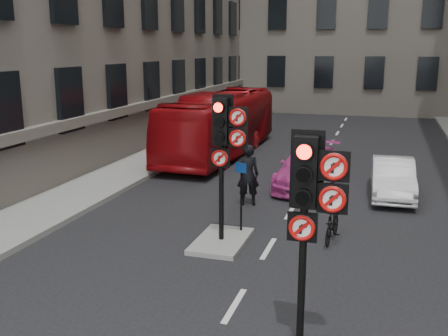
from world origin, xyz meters
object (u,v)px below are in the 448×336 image
Objects in this scene: info_sign at (241,187)px; signal_near at (310,196)px; motorcycle at (332,224)px; signal_far at (225,137)px; car_silver at (311,170)px; car_pink at (309,168)px; bus_red at (220,124)px; motorcyclist at (248,175)px; car_white at (393,178)px.

signal_near is at bearing -45.94° from info_sign.
motorcycle is 0.82× the size of info_sign.
signal_far reaches higher than info_sign.
car_silver is at bearing 95.08° from info_sign.
info_sign is (-2.39, 4.74, -1.30)m from signal_near.
signal_far is 0.79× the size of car_pink.
bus_red is (-3.39, 10.38, -1.30)m from signal_far.
motorcyclist is at bearing -124.46° from car_silver.
car_pink is 3.20m from motorcyclist.
car_silver is 2.98m from motorcyclist.
info_sign is (3.60, -9.64, -0.12)m from bus_red.
signal_near is 1.98× the size of info_sign.
signal_near is 2.42× the size of motorcycle.
bus_red is at bearing 145.16° from car_white.
car_white is at bearing -31.34° from bus_red.
car_white is at bearing -171.11° from motorcyclist.
car_silver is 2.55× the size of motorcycle.
car_silver is 1.98× the size of motorcyclist.
car_silver is 0.83× the size of car_pink.
motorcycle is at bearing -109.64° from car_white.
motorcyclist is at bearing 111.44° from signal_near.
signal_far is 1.88× the size of motorcyclist.
car_pink is at bearing 110.41° from motorcycle.
signal_near reaches higher than motorcycle.
car_silver is 0.36m from car_pink.
signal_far is 11.00m from bus_red.
signal_far is at bearing -98.43° from car_pink.
info_sign reaches higher than motorcycle.
info_sign reaches higher than car_silver.
signal_far is 2.42× the size of motorcycle.
car_silver is (1.32, 5.84, -2.06)m from signal_far.
motorcycle is at bearing -56.53° from bus_red.
motorcyclist is at bearing -115.02° from car_pink.
signal_near is at bearing -66.16° from bus_red.
info_sign is at bearing -167.57° from motorcycle.
signal_near is 1.00× the size of signal_far.
bus_red reaches higher than info_sign.
car_silver is 1.01× the size of car_white.
car_pink is (-0.14, 0.34, 0.02)m from car_silver.
bus_red reaches higher than car_white.
signal_far is 1.61m from info_sign.
car_pink is 5.56m from info_sign.
info_sign reaches higher than car_pink.
motorcyclist is (-4.27, -2.33, 0.34)m from car_white.
signal_near is at bearing -79.66° from car_pink.
bus_red is at bearing 127.82° from info_sign.
car_white is 4.87m from motorcyclist.
info_sign reaches higher than car_white.
signal_far reaches higher than motorcyclist.
bus_red is (-5.99, 14.38, -1.18)m from signal_near.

